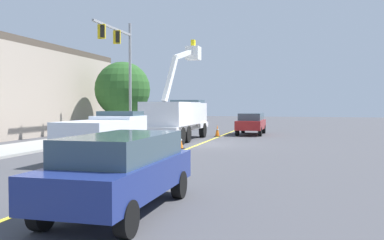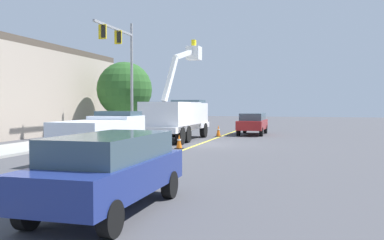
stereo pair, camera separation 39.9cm
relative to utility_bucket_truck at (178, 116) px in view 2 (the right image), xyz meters
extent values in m
plane|color=#47474C|center=(-2.42, -2.19, -1.60)|extent=(120.00, 120.00, 0.00)
cube|color=#9E9E99|center=(-2.73, 6.26, -1.54)|extent=(60.09, 5.79, 0.12)
cube|color=yellow|center=(-2.42, -2.19, -1.60)|extent=(49.97, 1.98, 0.01)
cube|color=white|center=(-0.20, 0.01, -0.70)|extent=(8.29, 2.80, 0.36)
cube|color=white|center=(2.43, 0.11, 0.07)|extent=(2.71, 2.44, 1.60)
cube|color=#384C56|center=(2.63, 0.11, 0.77)|extent=(1.88, 2.16, 0.64)
cube|color=white|center=(-1.18, -0.03, 0.02)|extent=(5.34, 2.69, 1.80)
cube|color=white|center=(-1.96, -0.20, 2.34)|extent=(1.67, 0.56, 2.88)
cube|color=white|center=(-0.05, -0.54, 4.06)|extent=(2.57, 0.72, 0.95)
cube|color=white|center=(1.17, -0.75, 4.25)|extent=(0.90, 0.90, 0.90)
cube|color=yellow|center=(1.17, -0.75, 4.85)|extent=(0.36, 0.24, 0.60)
cylinder|color=black|center=(2.63, 1.24, -1.08)|extent=(1.05, 0.38, 1.04)
cylinder|color=black|center=(2.71, -1.01, -1.08)|extent=(1.05, 0.38, 1.04)
cylinder|color=black|center=(-1.71, 1.08, -1.08)|extent=(1.05, 0.38, 1.04)
cylinder|color=black|center=(-1.63, -1.17, -1.08)|extent=(1.05, 0.38, 1.04)
cylinder|color=black|center=(-3.02, 1.03, -1.08)|extent=(1.05, 0.38, 1.04)
cylinder|color=black|center=(-2.94, -1.22, -1.08)|extent=(1.05, 0.38, 1.04)
cube|color=white|center=(-10.33, -0.36, -0.85)|extent=(5.67, 2.30, 0.30)
cube|color=white|center=(-9.10, -0.32, -0.30)|extent=(2.09, 2.00, 1.10)
cube|color=#384C56|center=(-8.90, -0.31, 0.18)|extent=(1.41, 1.81, 0.56)
cube|color=white|center=(-11.34, -0.40, -0.45)|extent=(3.43, 2.22, 1.10)
cylinder|color=black|center=(-8.52, 0.65, -1.18)|extent=(0.85, 0.33, 0.84)
cylinder|color=black|center=(-8.45, -1.24, -1.18)|extent=(0.85, 0.33, 0.84)
cylinder|color=black|center=(-12.21, 0.52, -1.18)|extent=(0.85, 0.33, 0.84)
cylinder|color=black|center=(-12.14, -1.37, -1.18)|extent=(0.85, 0.33, 0.84)
cube|color=maroon|center=(6.56, -3.90, -0.81)|extent=(4.87, 2.07, 0.70)
cube|color=#384C56|center=(6.71, -3.89, -0.21)|extent=(3.51, 1.80, 0.60)
cylinder|color=black|center=(4.96, -4.81, -1.26)|extent=(0.69, 0.26, 0.68)
cylinder|color=black|center=(4.90, -3.10, -1.26)|extent=(0.69, 0.26, 0.68)
cylinder|color=black|center=(8.22, -4.69, -1.26)|extent=(0.69, 0.26, 0.68)
cylinder|color=black|center=(8.16, -2.98, -1.26)|extent=(0.69, 0.26, 0.68)
cube|color=navy|center=(-17.91, -4.79, -0.81)|extent=(4.87, 2.07, 0.70)
cube|color=#384C56|center=(-17.76, -4.79, -0.21)|extent=(3.51, 1.80, 0.60)
cylinder|color=black|center=(-19.51, -5.71, -1.26)|extent=(0.69, 0.26, 0.68)
cylinder|color=black|center=(-19.57, -4.00, -1.26)|extent=(0.69, 0.26, 0.68)
cylinder|color=black|center=(-16.24, -5.59, -1.26)|extent=(0.69, 0.26, 0.68)
cylinder|color=black|center=(-16.31, -3.88, -1.26)|extent=(0.69, 0.26, 0.68)
cube|color=black|center=(-13.44, -2.33, -1.58)|extent=(0.40, 0.40, 0.04)
cone|color=orange|center=(-13.44, -2.33, -1.18)|extent=(0.32, 0.32, 0.76)
cylinder|color=white|center=(-13.44, -2.33, -1.11)|extent=(0.20, 0.20, 0.08)
cube|color=black|center=(-5.09, -1.90, -1.58)|extent=(0.40, 0.40, 0.04)
cone|color=orange|center=(-5.09, -1.90, -1.20)|extent=(0.32, 0.32, 0.73)
cylinder|color=white|center=(-5.09, -1.90, -1.12)|extent=(0.20, 0.20, 0.08)
cube|color=black|center=(3.84, -1.81, -1.58)|extent=(0.40, 0.40, 0.04)
cone|color=orange|center=(3.84, -1.81, -1.16)|extent=(0.32, 0.32, 0.82)
cylinder|color=white|center=(3.84, -1.81, -1.07)|extent=(0.20, 0.20, 0.08)
cylinder|color=gray|center=(4.51, 5.53, 2.82)|extent=(0.22, 0.22, 8.84)
cube|color=gray|center=(1.45, 5.42, 6.32)|extent=(6.12, 0.38, 0.16)
cube|color=gold|center=(2.06, 5.44, 5.77)|extent=(0.14, 0.56, 1.00)
cube|color=black|center=(2.07, 5.34, 5.77)|extent=(0.21, 0.33, 0.84)
cube|color=gold|center=(-0.38, 5.35, 5.77)|extent=(0.14, 0.56, 1.00)
cube|color=black|center=(-0.38, 5.25, 5.77)|extent=(0.21, 0.33, 0.84)
cylinder|color=brown|center=(6.62, 7.24, -0.60)|extent=(0.32, 0.32, 2.01)
sphere|color=#285623|center=(6.62, 7.24, 2.07)|extent=(4.76, 4.76, 4.76)
camera|label=1|loc=(-26.12, -8.91, 0.74)|focal=39.01mm
camera|label=2|loc=(-26.00, -9.29, 0.74)|focal=39.01mm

